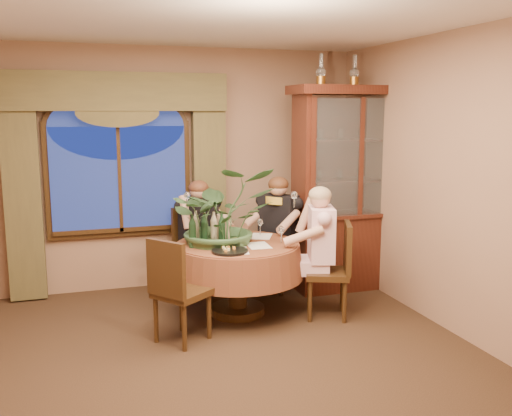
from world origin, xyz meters
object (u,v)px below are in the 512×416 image
object	(u,v)px
chair_back	(197,251)
person_scarf	(279,235)
chair_front_left	(182,290)
wine_bottle_1	(196,227)
stoneware_vase	(223,228)
person_back	(199,236)
centerpiece_plant	(222,178)
wine_bottle_4	(192,231)
oil_lamp_center	(354,70)
wine_bottle_2	(222,230)
oil_lamp_left	(321,70)
person_pink	(321,251)
oil_lamp_right	(387,71)
wine_bottle_3	(214,228)
chair_back_right	(274,250)
dining_table	(237,279)
chair_right	(327,271)
olive_bowl	(239,241)
wine_bottle_0	(204,230)
china_cabinet	(351,189)

from	to	relation	value
chair_back	person_scarf	world-z (taller)	person_scarf
chair_front_left	wine_bottle_1	world-z (taller)	wine_bottle_1
chair_back	person_scarf	distance (m)	0.97
stoneware_vase	person_back	bearing A→B (deg)	96.30
centerpiece_plant	wine_bottle_4	world-z (taller)	centerpiece_plant
oil_lamp_center	chair_front_left	size ratio (longest dim) A/B	0.35
wine_bottle_2	person_back	bearing A→B (deg)	92.19
oil_lamp_left	wine_bottle_4	xyz separation A→B (m)	(-1.58, -0.55, -1.61)
person_pink	wine_bottle_2	size ratio (longest dim) A/B	4.03
stoneware_vase	oil_lamp_right	bearing A→B (deg)	11.31
chair_back	wine_bottle_3	world-z (taller)	wine_bottle_3
person_scarf	chair_back_right	bearing A→B (deg)	-27.60
oil_lamp_center	oil_lamp_right	size ratio (longest dim) A/B	1.00
wine_bottle_4	wine_bottle_2	bearing A→B (deg)	-4.61
oil_lamp_left	centerpiece_plant	xyz separation A→B (m)	(-1.25, -0.42, -1.11)
dining_table	chair_right	bearing A→B (deg)	-22.41
person_back	olive_bowl	size ratio (longest dim) A/B	8.78
oil_lamp_left	centerpiece_plant	world-z (taller)	oil_lamp_left
stoneware_vase	chair_back	bearing A→B (deg)	97.86
dining_table	chair_back_right	world-z (taller)	chair_back_right
oil_lamp_center	person_scarf	size ratio (longest dim) A/B	0.25
chair_right	wine_bottle_0	size ratio (longest dim) A/B	2.91
olive_bowl	wine_bottle_1	world-z (taller)	wine_bottle_1
olive_bowl	dining_table	bearing A→B (deg)	137.66
oil_lamp_center	chair_front_left	world-z (taller)	oil_lamp_center
china_cabinet	person_pink	xyz separation A→B (m)	(-0.71, -0.75, -0.51)
wine_bottle_4	olive_bowl	bearing A→B (deg)	4.76
centerpiece_plant	olive_bowl	distance (m)	0.66
oil_lamp_center	wine_bottle_1	distance (m)	2.53
wine_bottle_0	wine_bottle_4	size ratio (longest dim) A/B	1.00
person_pink	wine_bottle_0	xyz separation A→B (m)	(-1.16, 0.24, 0.25)
olive_bowl	centerpiece_plant	bearing A→B (deg)	147.91
dining_table	chair_back	bearing A→B (deg)	105.22
person_scarf	olive_bowl	xyz separation A→B (m)	(-0.64, -0.57, 0.10)
dining_table	wine_bottle_0	bearing A→B (deg)	-177.37
stoneware_vase	wine_bottle_4	bearing A→B (deg)	-157.72
chair_right	person_back	bearing A→B (deg)	63.60
person_pink	oil_lamp_left	bearing A→B (deg)	-4.57
centerpiece_plant	china_cabinet	bearing A→B (deg)	14.22
chair_right	person_back	xyz separation A→B (m)	(-1.06, 1.21, 0.17)
oil_lamp_left	china_cabinet	bearing A→B (deg)	0.00
chair_back_right	person_pink	bearing A→B (deg)	145.67
person_scarf	centerpiece_plant	size ratio (longest dim) A/B	1.14
chair_right	person_pink	distance (m)	0.21
chair_right	person_pink	bearing A→B (deg)	39.79
dining_table	wine_bottle_4	world-z (taller)	wine_bottle_4
wine_bottle_2	chair_front_left	bearing A→B (deg)	-138.16
dining_table	chair_back_right	size ratio (longest dim) A/B	1.40
person_scarf	olive_bowl	distance (m)	0.86
centerpiece_plant	wine_bottle_1	size ratio (longest dim) A/B	3.57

